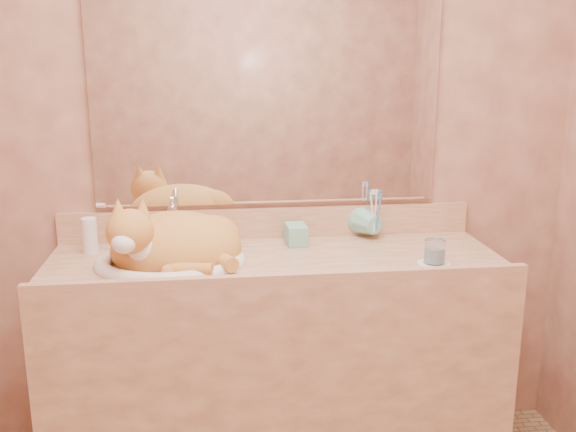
{
  "coord_description": "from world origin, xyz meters",
  "views": [
    {
      "loc": [
        -0.22,
        -1.43,
        1.55
      ],
      "look_at": [
        0.04,
        0.7,
        1.01
      ],
      "focal_mm": 40.0,
      "sensor_mm": 36.0,
      "label": 1
    }
  ],
  "objects": [
    {
      "name": "toothbrush_cup",
      "position": [
        0.4,
        0.89,
        0.9
      ],
      "size": [
        0.15,
        0.15,
        0.11
      ],
      "primitive_type": "imported",
      "rotation": [
        0.0,
        0.0,
        0.34
      ],
      "color": "#75BCA3",
      "rests_on": "vanity_counter"
    },
    {
      "name": "saucer",
      "position": [
        0.53,
        0.57,
        0.85
      ],
      "size": [
        0.11,
        0.11,
        0.01
      ],
      "primitive_type": "cylinder",
      "color": "white",
      "rests_on": "vanity_counter"
    },
    {
      "name": "toothbrushes",
      "position": [
        0.4,
        0.89,
        0.97
      ],
      "size": [
        0.03,
        0.03,
        0.2
      ],
      "primitive_type": null,
      "color": "white",
      "rests_on": "toothbrush_cup"
    },
    {
      "name": "lotion_bottle",
      "position": [
        -0.66,
        0.87,
        0.91
      ],
      "size": [
        0.05,
        0.05,
        0.13
      ],
      "primitive_type": "cylinder",
      "color": "white",
      "rests_on": "vanity_counter"
    },
    {
      "name": "sink_basin",
      "position": [
        -0.36,
        0.7,
        0.93
      ],
      "size": [
        0.54,
        0.46,
        0.16
      ],
      "primitive_type": null,
      "rotation": [
        0.0,
        0.0,
        0.08
      ],
      "color": "white",
      "rests_on": "vanity_counter"
    },
    {
      "name": "vanity_counter",
      "position": [
        0.0,
        0.72,
        0.42
      ],
      "size": [
        1.6,
        0.55,
        0.85
      ],
      "primitive_type": null,
      "color": "#9B6445",
      "rests_on": "floor"
    },
    {
      "name": "water_glass",
      "position": [
        0.53,
        0.57,
        0.9
      ],
      "size": [
        0.07,
        0.07,
        0.08
      ],
      "primitive_type": "cylinder",
      "color": "white",
      "rests_on": "saucer"
    },
    {
      "name": "wall_back",
      "position": [
        0.0,
        1.0,
        1.25
      ],
      "size": [
        2.4,
        0.02,
        2.5
      ],
      "primitive_type": "cube",
      "color": "brown",
      "rests_on": "ground"
    },
    {
      "name": "soap_dispenser",
      "position": [
        0.1,
        0.83,
        0.93
      ],
      "size": [
        0.08,
        0.08,
        0.17
      ],
      "primitive_type": "imported",
      "rotation": [
        0.0,
        0.0,
        0.05
      ],
      "color": "#75BCA3",
      "rests_on": "vanity_counter"
    },
    {
      "name": "mirror",
      "position": [
        0.0,
        0.99,
        1.39
      ],
      "size": [
        1.3,
        0.02,
        0.8
      ],
      "primitive_type": "cube",
      "color": "white",
      "rests_on": "wall_back"
    },
    {
      "name": "faucet",
      "position": [
        -0.36,
        0.9,
        0.94
      ],
      "size": [
        0.05,
        0.13,
        0.18
      ],
      "primitive_type": null,
      "rotation": [
        0.0,
        0.0,
        0.05
      ],
      "color": "silver",
      "rests_on": "vanity_counter"
    },
    {
      "name": "cat",
      "position": [
        -0.36,
        0.71,
        0.93
      ],
      "size": [
        0.48,
        0.41,
        0.25
      ],
      "primitive_type": null,
      "rotation": [
        0.0,
        0.0,
        -0.08
      ],
      "color": "#C5762D",
      "rests_on": "sink_basin"
    }
  ]
}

